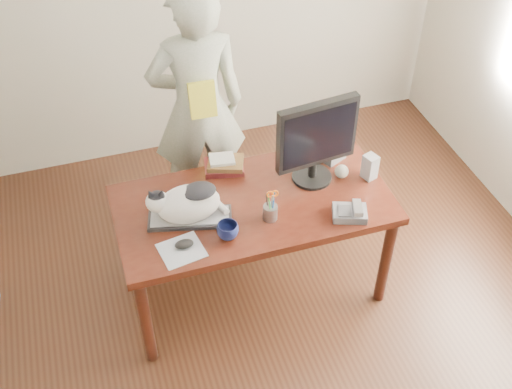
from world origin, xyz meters
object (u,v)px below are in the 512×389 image
Objects in this scene: monitor at (317,139)px; calculator at (328,152)px; keyboard at (190,218)px; pen_cup at (270,211)px; phone at (350,212)px; desk at (250,211)px; book_stack at (224,164)px; mouse at (184,244)px; baseball at (342,171)px; cat at (186,203)px; coffee_mug at (228,231)px; person at (198,108)px; speaker at (370,167)px.

monitor is 0.38m from calculator.
keyboard is 2.15× the size of calculator.
pen_cup is 0.92× the size of phone.
desk is 0.32m from book_stack.
monitor is 0.96m from mouse.
mouse is at bearing -97.83° from keyboard.
monitor is 0.32m from baseball.
baseball is at bearing -114.81° from calculator.
book_stack is (0.32, 0.36, -0.09)m from cat.
calculator is (-0.00, 0.21, -0.02)m from baseball.
monitor is at bearing 25.86° from coffee_mug.
desk is 14.17× the size of mouse.
person reaches higher than book_stack.
keyboard is at bearing -163.81° from desk.
baseball is (0.57, -0.03, 0.19)m from desk.
phone is at bearing -32.52° from book_stack.
speaker reaches higher than coffee_mug.
cat is 2.00× the size of calculator.
phone is at bearing -12.75° from mouse.
keyboard is 0.90× the size of monitor.
person is (0.10, 1.07, 0.08)m from coffee_mug.
phone is 0.13× the size of person.
pen_cup is 1.01m from person.
book_stack is at bearing 76.27° from coffee_mug.
speaker is at bearing 137.40° from person.
desk is at bearing 163.37° from phone.
coffee_mug is at bearing 86.83° from person.
keyboard is 0.85m from monitor.
book_stack is (0.30, 0.36, 0.03)m from keyboard.
monitor reaches higher than pen_cup.
desk is 0.58m from mouse.
person is (-0.04, 0.51, 0.09)m from book_stack.
monitor is (0.78, 0.11, 0.30)m from keyboard.
monitor is 0.94m from person.
cat is at bearing -178.93° from monitor.
pen_cup is at bearing -166.48° from calculator.
monitor is 0.49m from pen_cup.
book_stack is (-0.65, 0.28, -0.00)m from baseball.
coffee_mug is (-0.22, -0.30, 0.19)m from desk.
mouse is (-0.08, -0.20, 0.01)m from keyboard.
pen_cup reaches higher than calculator.
desk is 13.38× the size of coffee_mug.
baseball is (-0.16, 0.05, -0.04)m from speaker.
keyboard is at bearing -178.68° from monitor.
person is at bearing 86.09° from cat.
desk is at bearing 177.24° from baseball.
keyboard is 0.45m from pen_cup.
baseball is at bearing 18.74° from cat.
desk is 0.43m from keyboard.
monitor is 2.40× the size of calculator.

